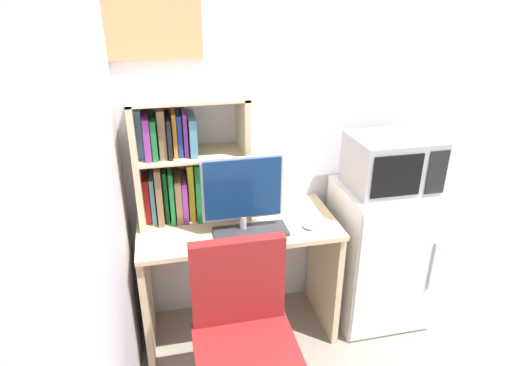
% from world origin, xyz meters
% --- Properties ---
extents(wall_back, '(6.40, 0.04, 2.60)m').
position_xyz_m(wall_back, '(0.40, 0.02, 1.30)').
color(wall_back, silver).
rests_on(wall_back, ground_plane).
extents(wall_left, '(0.04, 4.40, 2.60)m').
position_xyz_m(wall_left, '(-1.62, -1.60, 1.30)').
color(wall_left, silver).
rests_on(wall_left, ground_plane).
extents(desk, '(1.12, 0.55, 0.77)m').
position_xyz_m(desk, '(-0.99, -0.28, 0.53)').
color(desk, beige).
rests_on(desk, ground_plane).
extents(hutch_bookshelf, '(0.62, 0.28, 0.70)m').
position_xyz_m(hutch_bookshelf, '(-1.29, -0.13, 1.11)').
color(hutch_bookshelf, beige).
rests_on(hutch_bookshelf, desk).
extents(monitor, '(0.43, 0.19, 0.43)m').
position_xyz_m(monitor, '(-0.98, -0.37, 1.00)').
color(monitor, '#B7B7BC').
rests_on(monitor, desk).
extents(keyboard, '(0.40, 0.16, 0.02)m').
position_xyz_m(keyboard, '(-0.94, -0.40, 0.78)').
color(keyboard, '#333338').
rests_on(keyboard, desk).
extents(computer_mouse, '(0.07, 0.09, 0.03)m').
position_xyz_m(computer_mouse, '(-0.62, -0.41, 0.79)').
color(computer_mouse, silver).
rests_on(computer_mouse, desk).
extents(mini_fridge, '(0.56, 0.52, 0.91)m').
position_xyz_m(mini_fridge, '(-0.09, -0.29, 0.46)').
color(mini_fridge, white).
rests_on(mini_fridge, ground_plane).
extents(microwave, '(0.48, 0.38, 0.31)m').
position_xyz_m(microwave, '(-0.09, -0.29, 1.07)').
color(microwave, '#ADADB2').
rests_on(microwave, mini_fridge).
extents(desk_chair, '(0.54, 0.54, 0.94)m').
position_xyz_m(desk_chair, '(-1.07, -0.88, 0.40)').
color(desk_chair, black).
rests_on(desk_chair, ground_plane).
extents(wall_corkboard, '(0.65, 0.02, 0.42)m').
position_xyz_m(wall_corkboard, '(-1.44, -0.01, 1.85)').
color(wall_corkboard, tan).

